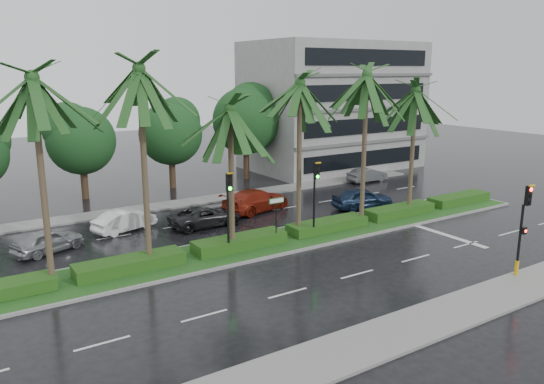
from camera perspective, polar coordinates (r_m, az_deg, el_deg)
ground at (r=29.43m, az=2.62°, el=-5.77°), size 120.00×120.00×0.00m
near_sidewalk at (r=22.52m, az=18.20°, el=-12.42°), size 40.00×2.40×0.12m
far_sidewalk at (r=39.40m, az=-7.55°, el=-0.89°), size 40.00×2.00×0.12m
median at (r=30.18m, az=1.51°, el=-5.12°), size 36.00×4.00×0.15m
hedge at (r=30.07m, az=1.52°, el=-4.45°), size 35.20×1.40×0.60m
lane_markings at (r=30.89m, az=7.69°, el=-4.94°), size 34.00×13.06×0.01m
palm_row at (r=28.03m, az=-0.56°, el=10.20°), size 26.30×4.20×10.20m
signal_near at (r=26.80m, az=25.39°, el=-3.36°), size 0.34×0.45×4.36m
signal_median_left at (r=26.80m, az=-4.68°, el=-1.02°), size 0.34×0.42×4.36m
signal_median_right at (r=29.71m, az=4.70°, el=0.39°), size 0.34×0.42×4.36m
street_sign at (r=28.65m, az=0.47°, el=-1.85°), size 0.95×0.09×2.60m
bg_trees at (r=44.44m, az=-8.40°, el=7.01°), size 32.92×5.84×8.43m
building at (r=52.61m, az=6.47°, el=9.19°), size 16.00×10.00×12.00m
car_silver at (r=30.56m, az=-22.96°, el=-4.86°), size 2.72×4.03×1.27m
car_white at (r=33.02m, az=-15.57°, el=-2.99°), size 2.46×4.10×1.27m
car_darkgrey at (r=33.03m, az=-7.21°, el=-2.61°), size 2.14×4.54×1.25m
car_red at (r=36.21m, az=-1.73°, el=-0.89°), size 3.43×5.63×1.53m
car_blue at (r=37.39m, az=9.71°, el=-0.67°), size 2.60×4.56×1.46m
car_grey at (r=46.38m, az=10.22°, el=1.82°), size 1.37×3.72×1.22m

